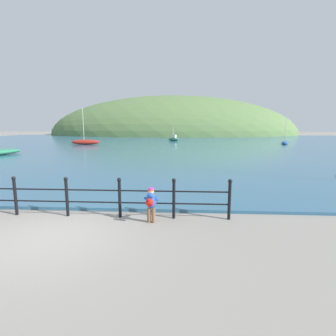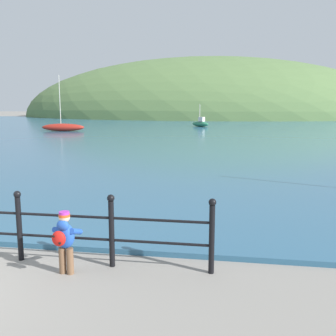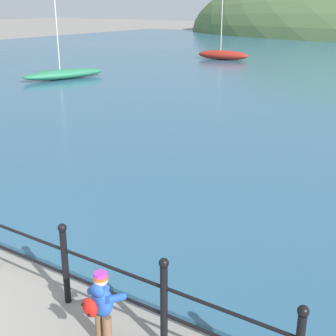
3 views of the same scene
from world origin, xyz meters
The scene contains 8 objects.
ground_plane centered at (0.00, 0.00, 0.00)m, with size 200.00×200.00×0.00m, color gray.
water centered at (0.00, 32.00, 0.05)m, with size 80.00×60.00×0.10m, color #2D5B7A.
far_hillside centered at (0.00, 67.00, 0.00)m, with size 66.62×36.64×20.90m.
iron_railing centered at (-0.19, 1.50, 0.64)m, with size 9.81×0.12×1.21m.
child_in_coat centered at (2.42, 1.10, 0.61)m, with size 0.40×0.54×1.00m.
boat_far_left centered at (1.60, 37.10, 0.44)m, with size 2.16×1.96×2.32m.
boat_green_fishing centered at (17.29, 31.42, 0.33)m, with size 2.06×3.47×4.14m.
boat_mid_harbor centered at (-9.94, 28.65, 0.45)m, with size 3.89×1.32×4.86m.
Camera 1 is at (3.33, -5.94, 2.74)m, focal length 28.00 mm.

